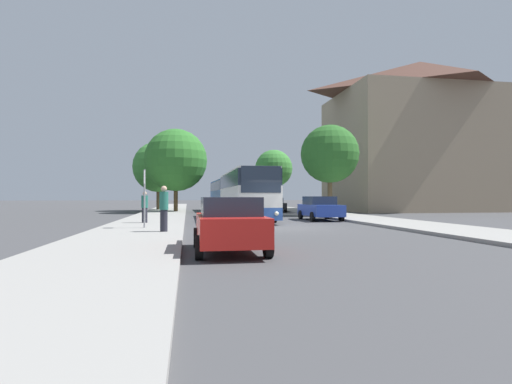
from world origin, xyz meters
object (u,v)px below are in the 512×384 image
parked_car_right_near (320,208)px  pedestrian_waiting_far (145,207)px  tree_left_near (158,167)px  pedestrian_waiting_near (164,208)px  tree_right_mid (274,169)px  parked_car_left_curb (229,224)px  bus_front (245,194)px  bus_middle (226,195)px  parked_car_right_far (274,205)px  tree_right_near (330,154)px  bus_stop_sign (145,192)px  tree_left_far (176,160)px

parked_car_right_near → pedestrian_waiting_far: size_ratio=2.62×
pedestrian_waiting_far → tree_left_near: (-0.87, 22.68, 3.85)m
pedestrian_waiting_near → tree_right_mid: size_ratio=0.23×
parked_car_left_curb → tree_right_mid: (10.82, 43.65, 4.72)m
pedestrian_waiting_near → pedestrian_waiting_far: pedestrian_waiting_near is taller
bus_front → parked_car_right_near: size_ratio=2.70×
bus_front → bus_middle: bearing=89.1°
parked_car_right_near → pedestrian_waiting_near: (-9.71, -8.80, 0.28)m
parked_car_right_far → pedestrian_waiting_far: bearing=58.7°
bus_middle → parked_car_right_far: size_ratio=2.70×
parked_car_right_near → tree_left_near: tree_left_near is taller
tree_right_near → tree_right_mid: bearing=89.4°
parked_car_right_far → bus_stop_sign: bearing=64.3°
bus_stop_sign → tree_right_mid: bearing=68.8°
parked_car_left_curb → tree_right_near: tree_right_near is taller
bus_middle → tree_right_near: 14.10m
bus_front → tree_right_near: bearing=30.6°
bus_middle → pedestrian_waiting_far: (-6.45, -20.52, -0.75)m
bus_front → parked_car_right_near: bearing=-17.7°
parked_car_left_curb → parked_car_right_far: bearing=75.3°
bus_stop_sign → pedestrian_waiting_near: 2.46m
tree_left_near → tree_right_near: bearing=-42.2°
bus_stop_sign → pedestrian_waiting_far: bus_stop_sign is taller
parked_car_right_near → tree_right_near: tree_right_near is taller
bus_stop_sign → tree_left_far: bearing=87.7°
bus_middle → tree_left_near: size_ratio=1.50×
parked_car_left_curb → pedestrian_waiting_near: size_ratio=2.09×
bus_front → parked_car_right_far: (4.81, 12.74, -0.99)m
bus_front → bus_stop_sign: 10.07m
bus_stop_sign → pedestrian_waiting_near: bus_stop_sign is taller
pedestrian_waiting_far → parked_car_left_curb: bearing=15.2°
parked_car_left_curb → tree_right_near: size_ratio=0.53×
pedestrian_waiting_far → tree_right_mid: tree_right_mid is taller
parked_car_left_curb → pedestrian_waiting_near: pedestrian_waiting_near is taller
parked_car_left_curb → pedestrian_waiting_far: 11.91m
bus_stop_sign → pedestrian_waiting_near: (0.99, -2.14, -0.70)m
bus_stop_sign → tree_right_mid: size_ratio=0.33×
parked_car_right_near → tree_left_near: bearing=-58.2°
pedestrian_waiting_near → tree_left_far: bearing=20.7°
bus_front → tree_left_far: tree_left_far is taller
parked_car_right_far → pedestrian_waiting_far: pedestrian_waiting_far is taller
parked_car_right_far → tree_right_near: size_ratio=0.56×
bus_middle → tree_left_near: 8.24m
bus_front → pedestrian_waiting_near: 11.44m
parked_car_right_far → tree_left_far: (-9.84, -0.09, 4.39)m
bus_middle → tree_left_near: bearing=162.2°
tree_left_far → pedestrian_waiting_far: bearing=-94.0°
pedestrian_waiting_near → tree_right_near: bearing=-20.0°
parked_car_left_curb → parked_car_right_far: (7.54, 28.61, -0.05)m
bus_front → tree_left_far: (-5.04, 12.65, 3.40)m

